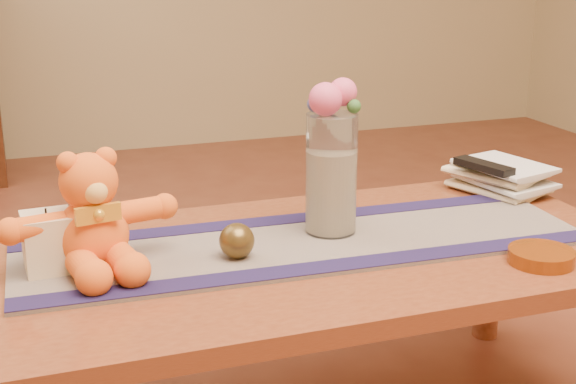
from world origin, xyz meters
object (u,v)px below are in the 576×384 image
object	(u,v)px
glass_vase	(331,174)
tv_remote	(484,166)
bronze_ball	(237,241)
amber_dish	(541,256)
book_bottom	(478,194)
pillar_candle	(49,242)
teddy_bear	(90,212)

from	to	relation	value
glass_vase	tv_remote	distance (m)	0.47
bronze_ball	amber_dish	xyz separation A→B (m)	(0.57, -0.21, -0.03)
book_bottom	tv_remote	xyz separation A→B (m)	(0.00, -0.01, 0.07)
pillar_candle	amber_dish	distance (m)	0.97
pillar_candle	book_bottom	size ratio (longest dim) A/B	0.50
tv_remote	glass_vase	bearing A→B (deg)	176.90
pillar_candle	book_bottom	xyz separation A→B (m)	(1.04, 0.14, -0.05)
teddy_bear	glass_vase	xyz separation A→B (m)	(0.51, 0.03, 0.02)
teddy_bear	bronze_ball	bearing A→B (deg)	-20.97
teddy_bear	amber_dish	world-z (taller)	teddy_bear
teddy_bear	pillar_candle	xyz separation A→B (m)	(-0.08, 0.01, -0.05)
teddy_bear	pillar_candle	world-z (taller)	teddy_bear
teddy_bear	bronze_ball	xyz separation A→B (m)	(0.28, -0.05, -0.07)
book_bottom	teddy_bear	bearing A→B (deg)	168.76
glass_vase	book_bottom	distance (m)	0.48
amber_dish	pillar_candle	bearing A→B (deg)	163.60
book_bottom	amber_dish	size ratio (longest dim) A/B	1.69
bronze_ball	book_bottom	xyz separation A→B (m)	(0.68, 0.20, -0.03)
pillar_candle	teddy_bear	bearing A→B (deg)	-5.75
tv_remote	amber_dish	bearing A→B (deg)	-123.09
bronze_ball	tv_remote	bearing A→B (deg)	15.62
bronze_ball	amber_dish	world-z (taller)	bronze_ball
glass_vase	book_bottom	world-z (taller)	glass_vase
pillar_candle	bronze_ball	xyz separation A→B (m)	(0.36, -0.06, -0.02)
pillar_candle	amber_dish	size ratio (longest dim) A/B	0.85
bronze_ball	tv_remote	xyz separation A→B (m)	(0.69, 0.19, 0.04)
bronze_ball	glass_vase	bearing A→B (deg)	18.87
teddy_bear	book_bottom	bearing A→B (deg)	-1.16
pillar_candle	tv_remote	xyz separation A→B (m)	(1.04, 0.13, 0.02)
teddy_bear	glass_vase	bearing A→B (deg)	-6.95
amber_dish	teddy_bear	bearing A→B (deg)	162.62
glass_vase	bronze_ball	distance (m)	0.27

